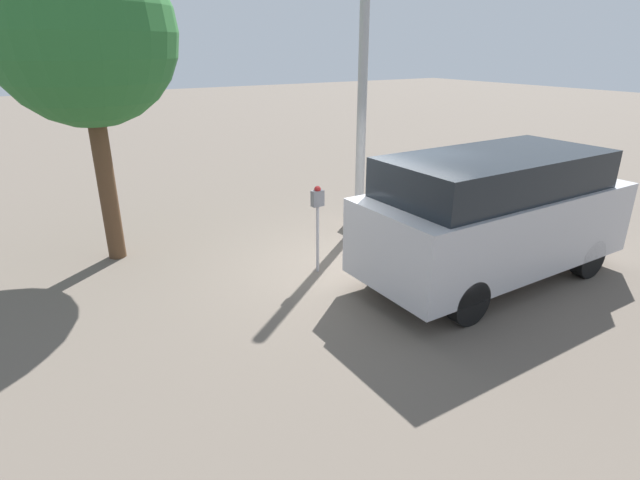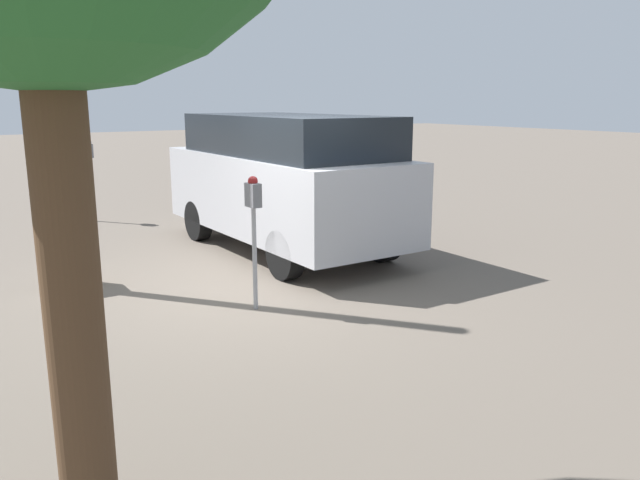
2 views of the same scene
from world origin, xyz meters
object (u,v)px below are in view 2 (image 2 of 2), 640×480
parking_meter_far (90,162)px  parked_van (284,178)px  parking_meter_near (254,212)px  lamp_post (64,137)px

parking_meter_far → parked_van: bearing=-156.0°
parking_meter_near → lamp_post: bearing=36.9°
parking_meter_near → parking_meter_far: size_ratio=0.96×
parked_van → parking_meter_near: bearing=142.5°
lamp_post → parking_meter_far: bearing=-16.6°
lamp_post → parking_meter_near: bearing=-142.3°
parking_meter_far → lamp_post: lamp_post is taller
parking_meter_near → lamp_post: size_ratio=0.28×
parking_meter_far → lamp_post: size_ratio=0.30×
lamp_post → parked_van: (0.30, -3.19, -0.75)m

